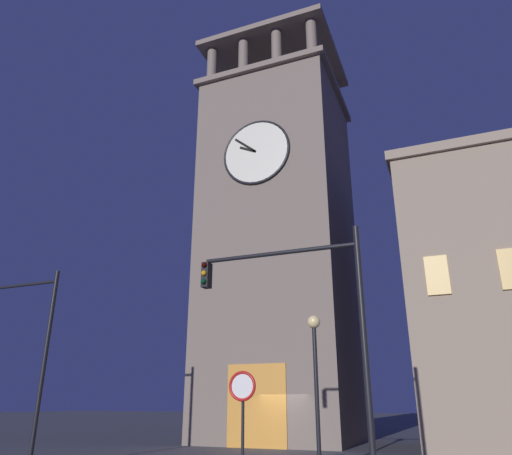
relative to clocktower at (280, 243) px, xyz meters
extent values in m
plane|color=#4C4C51|center=(-1.44, 4.53, -11.84)|extent=(200.00, 200.00, 0.00)
cube|color=#75665B|center=(0.00, -0.02, -0.60)|extent=(8.45, 8.01, 22.47)
cube|color=#75665B|center=(0.00, -0.02, 10.84)|extent=(9.05, 8.61, 0.40)
cylinder|color=#75665B|center=(-3.63, 3.39, 12.48)|extent=(0.70, 0.70, 2.89)
cylinder|color=#75665B|center=(-1.21, 3.39, 12.48)|extent=(0.70, 0.70, 2.89)
cylinder|color=#75665B|center=(1.21, 3.39, 12.48)|extent=(0.70, 0.70, 2.89)
cylinder|color=#75665B|center=(3.63, 3.39, 12.48)|extent=(0.70, 0.70, 2.89)
cylinder|color=#75665B|center=(-3.63, -3.43, 12.48)|extent=(0.70, 0.70, 2.89)
cylinder|color=#75665B|center=(-1.21, -3.43, 12.48)|extent=(0.70, 0.70, 2.89)
cylinder|color=#75665B|center=(1.21, -3.43, 12.48)|extent=(0.70, 0.70, 2.89)
cylinder|color=#75665B|center=(3.63, -3.43, 12.48)|extent=(0.70, 0.70, 2.89)
cube|color=#75665B|center=(0.00, -0.02, 14.13)|extent=(9.05, 8.61, 0.40)
cylinder|color=black|center=(0.00, -0.02, 15.64)|extent=(0.12, 0.12, 2.61)
cylinder|color=silver|center=(0.00, 4.05, 4.58)|extent=(4.16, 0.12, 4.16)
torus|color=black|center=(0.00, 4.07, 4.58)|extent=(4.32, 0.16, 4.32)
cube|color=black|center=(0.52, 4.15, 4.83)|extent=(1.08, 0.06, 0.61)
cube|color=black|center=(0.68, 4.15, 5.15)|extent=(1.43, 0.06, 1.23)
cube|color=orange|center=(0.00, 3.94, -9.84)|extent=(3.20, 0.24, 4.00)
cube|color=#E0B259|center=(-12.37, 5.24, -4.31)|extent=(1.00, 0.12, 1.80)
cube|color=#E0B259|center=(-9.34, 5.24, -4.31)|extent=(1.00, 0.12, 1.80)
cylinder|color=black|center=(4.12, 14.20, -8.41)|extent=(0.16, 0.16, 6.85)
cylinder|color=black|center=(6.21, 14.20, -5.39)|extent=(4.19, 0.12, 0.12)
cylinder|color=black|center=(-7.58, 15.67, -8.57)|extent=(0.16, 0.16, 6.53)
cylinder|color=black|center=(-5.35, 15.67, -5.80)|extent=(4.46, 0.12, 0.12)
cube|color=black|center=(-3.12, 15.67, -6.22)|extent=(0.22, 0.30, 0.75)
sphere|color=#360505|center=(-3.12, 15.85, -5.95)|extent=(0.16, 0.16, 0.16)
sphere|color=orange|center=(-3.12, 15.85, -6.20)|extent=(0.16, 0.16, 0.16)
sphere|color=#063316|center=(-3.12, 15.85, -6.45)|extent=(0.16, 0.16, 0.16)
cylinder|color=black|center=(-5.28, 11.86, -9.60)|extent=(0.14, 0.14, 4.47)
sphere|color=#F9DB8C|center=(-5.28, 11.86, -7.15)|extent=(0.44, 0.44, 0.44)
cylinder|color=black|center=(-4.24, 15.47, -10.54)|extent=(0.08, 0.08, 2.60)
cylinder|color=white|center=(-4.24, 15.51, -9.33)|extent=(0.70, 0.04, 0.70)
torus|color=red|center=(-4.24, 15.53, -9.33)|extent=(0.78, 0.08, 0.78)
camera|label=1|loc=(-9.62, 27.84, -9.77)|focal=33.55mm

